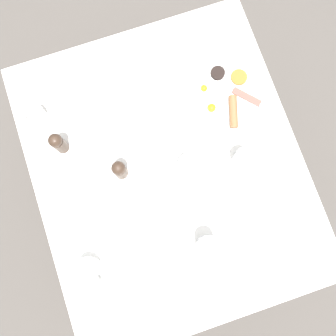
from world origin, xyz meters
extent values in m
plane|color=#4C4742|center=(0.00, 0.00, 0.00)|extent=(8.00, 8.00, 0.00)
cube|color=silver|center=(0.00, 0.00, 0.76)|extent=(0.92, 1.08, 0.03)
cylinder|color=brown|center=(-0.41, -0.49, 0.37)|extent=(0.04, 0.04, 0.74)
cylinder|color=brown|center=(0.41, -0.49, 0.37)|extent=(0.04, 0.04, 0.74)
cylinder|color=brown|center=(-0.41, 0.49, 0.37)|extent=(0.04, 0.04, 0.74)
cylinder|color=brown|center=(0.41, 0.49, 0.37)|extent=(0.04, 0.04, 0.74)
cylinder|color=white|center=(-0.28, -0.19, 0.78)|extent=(0.30, 0.30, 0.01)
cylinder|color=white|center=(-0.21, -0.23, 0.79)|extent=(0.07, 0.07, 0.00)
sphere|color=yellow|center=(-0.21, -0.23, 0.79)|extent=(0.02, 0.02, 0.02)
cylinder|color=white|center=(-0.21, -0.15, 0.79)|extent=(0.06, 0.06, 0.00)
sphere|color=yellow|center=(-0.21, -0.15, 0.80)|extent=(0.03, 0.03, 0.03)
cylinder|color=brown|center=(-0.28, -0.11, 0.80)|extent=(0.06, 0.12, 0.03)
cube|color=#B74C42|center=(-0.35, -0.15, 0.79)|extent=(0.09, 0.10, 0.01)
cylinder|color=#D16023|center=(-0.34, -0.23, 0.79)|extent=(0.06, 0.06, 0.01)
cylinder|color=black|center=(-0.28, -0.27, 0.79)|extent=(0.05, 0.05, 0.02)
cylinder|color=white|center=(-0.03, -0.39, 0.82)|extent=(0.10, 0.10, 0.09)
cylinder|color=white|center=(-0.03, -0.39, 0.87)|extent=(0.08, 0.08, 0.01)
sphere|color=white|center=(-0.03, -0.39, 0.88)|extent=(0.02, 0.02, 0.02)
cone|color=white|center=(-0.08, -0.44, 0.83)|extent=(0.05, 0.05, 0.05)
torus|color=white|center=(0.00, -0.34, 0.82)|extent=(0.06, 0.07, 0.08)
cylinder|color=white|center=(-0.07, 0.02, 0.77)|extent=(0.15, 0.15, 0.01)
cylinder|color=white|center=(-0.07, 0.02, 0.80)|extent=(0.08, 0.08, 0.05)
cylinder|color=brown|center=(-0.07, 0.02, 0.80)|extent=(0.07, 0.07, 0.04)
torus|color=white|center=(-0.07, 0.06, 0.80)|extent=(0.01, 0.04, 0.04)
cylinder|color=white|center=(0.35, 0.23, 0.77)|extent=(0.15, 0.15, 0.01)
cylinder|color=white|center=(0.35, 0.23, 0.80)|extent=(0.08, 0.08, 0.05)
cylinder|color=brown|center=(0.35, 0.23, 0.80)|extent=(0.07, 0.07, 0.04)
torus|color=white|center=(0.33, 0.27, 0.80)|extent=(0.02, 0.04, 0.04)
cylinder|color=white|center=(-0.04, 0.28, 0.83)|extent=(0.06, 0.06, 0.11)
cylinder|color=white|center=(-0.25, 0.06, 0.82)|extent=(0.06, 0.06, 0.10)
cylinder|color=white|center=(0.37, -0.32, 0.80)|extent=(0.06, 0.06, 0.05)
torus|color=white|center=(0.41, -0.32, 0.80)|extent=(0.04, 0.01, 0.04)
cylinder|color=#38281E|center=(0.16, -0.04, 0.81)|extent=(0.04, 0.04, 0.08)
sphere|color=#38281E|center=(0.16, -0.04, 0.87)|extent=(0.05, 0.05, 0.05)
cylinder|color=#38281E|center=(0.32, -0.19, 0.81)|extent=(0.04, 0.04, 0.08)
sphere|color=#38281E|center=(0.32, -0.19, 0.87)|extent=(0.05, 0.05, 0.05)
cube|color=white|center=(-0.32, 0.18, 0.77)|extent=(0.16, 0.14, 0.01)
cube|color=silver|center=(0.12, -0.19, 0.77)|extent=(0.14, 0.13, 0.00)
cube|color=silver|center=(0.17, 0.11, 0.77)|extent=(0.13, 0.17, 0.00)
camera|label=1|loc=(0.07, 0.22, 2.11)|focal=42.00mm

